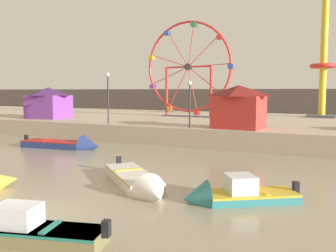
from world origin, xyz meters
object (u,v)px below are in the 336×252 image
at_px(motorboat_white_red_stripe, 140,183).
at_px(promenade_lamp_far, 190,97).
at_px(motorboat_olive_wood, 7,229).
at_px(carnival_booth_red_striped, 239,106).
at_px(motorboat_teal_painted, 229,195).
at_px(promenade_lamp_near, 108,91).
at_px(carnival_booth_purple_stall, 49,102).
at_px(motorboat_navy_blue, 68,144).
at_px(ferris_wheel_red_frame, 188,69).
at_px(drop_tower_yellow_tower, 324,60).

xyz_separation_m(motorboat_white_red_stripe, promenade_lamp_far, (-2.85, 11.81, 3.45)).
height_order(motorboat_olive_wood, carnival_booth_red_striped, carnival_booth_red_striped).
distance_m(motorboat_teal_painted, promenade_lamp_near, 19.01).
height_order(carnival_booth_red_striped, carnival_booth_purple_stall, carnival_booth_red_striped).
bearing_deg(motorboat_olive_wood, motorboat_navy_blue, -69.64).
relative_size(promenade_lamp_near, promenade_lamp_far, 1.22).
relative_size(motorboat_olive_wood, ferris_wheel_red_frame, 0.52).
relative_size(carnival_booth_red_striped, carnival_booth_purple_stall, 0.96).
xyz_separation_m(motorboat_navy_blue, carnival_booth_purple_stall, (-9.09, 7.47, 2.72)).
relative_size(ferris_wheel_red_frame, drop_tower_yellow_tower, 0.69).
distance_m(motorboat_navy_blue, promenade_lamp_far, 9.44).
distance_m(motorboat_navy_blue, carnival_booth_purple_stall, 12.08).
relative_size(motorboat_navy_blue, promenade_lamp_far, 1.84).
relative_size(motorboat_teal_painted, promenade_lamp_near, 1.03).
distance_m(motorboat_olive_wood, promenade_lamp_near, 21.13).
distance_m(motorboat_olive_wood, drop_tower_yellow_tower, 35.99).
distance_m(carnival_booth_red_striped, promenade_lamp_far, 3.60).
xyz_separation_m(carnival_booth_purple_stall, promenade_lamp_far, (16.68, -3.04, 0.70)).
bearing_deg(carnival_booth_red_striped, carnival_booth_purple_stall, -179.49).
relative_size(motorboat_olive_wood, drop_tower_yellow_tower, 0.36).
bearing_deg(ferris_wheel_red_frame, carnival_booth_red_striped, -49.86).
height_order(motorboat_navy_blue, motorboat_teal_painted, motorboat_teal_painted).
height_order(motorboat_navy_blue, carnival_booth_purple_stall, carnival_booth_purple_stall).
height_order(carnival_booth_red_striped, promenade_lamp_far, promenade_lamp_far).
xyz_separation_m(ferris_wheel_red_frame, drop_tower_yellow_tower, (12.75, 5.35, 0.86)).
height_order(drop_tower_yellow_tower, promenade_lamp_far, drop_tower_yellow_tower).
bearing_deg(motorboat_olive_wood, drop_tower_yellow_tower, -114.15).
bearing_deg(motorboat_olive_wood, carnival_booth_purple_stall, -63.68).
height_order(motorboat_navy_blue, carnival_booth_red_striped, carnival_booth_red_striped).
relative_size(motorboat_white_red_stripe, motorboat_olive_wood, 1.04).
height_order(motorboat_olive_wood, carnival_booth_purple_stall, carnival_booth_purple_stall).
height_order(drop_tower_yellow_tower, promenade_lamp_near, drop_tower_yellow_tower).
height_order(motorboat_teal_painted, carnival_booth_red_striped, carnival_booth_red_striped).
bearing_deg(motorboat_white_red_stripe, motorboat_navy_blue, -173.17).
distance_m(motorboat_olive_wood, promenade_lamp_far, 18.65).
height_order(ferris_wheel_red_frame, promenade_lamp_near, ferris_wheel_red_frame).
relative_size(motorboat_white_red_stripe, promenade_lamp_far, 1.58).
xyz_separation_m(drop_tower_yellow_tower, carnival_booth_red_striped, (-4.41, -15.24, -4.25)).
distance_m(motorboat_white_red_stripe, motorboat_teal_painted, 3.94).
distance_m(motorboat_white_red_stripe, promenade_lamp_far, 12.63).
xyz_separation_m(motorboat_white_red_stripe, carnival_booth_red_striped, (0.36, 13.30, 2.79)).
relative_size(motorboat_white_red_stripe, motorboat_navy_blue, 0.86).
bearing_deg(promenade_lamp_near, ferris_wheel_red_frame, 78.72).
xyz_separation_m(carnival_booth_red_striped, carnival_booth_purple_stall, (-19.90, 1.55, -0.04)).
relative_size(motorboat_white_red_stripe, motorboat_teal_painted, 1.26).
xyz_separation_m(motorboat_white_red_stripe, carnival_booth_purple_stall, (-19.54, 14.85, 2.75)).
distance_m(motorboat_navy_blue, carnival_booth_red_striped, 12.63).
bearing_deg(drop_tower_yellow_tower, promenade_lamp_near, -132.15).
height_order(drop_tower_yellow_tower, carnival_booth_purple_stall, drop_tower_yellow_tower).
distance_m(motorboat_white_red_stripe, motorboat_olive_wood, 6.39).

